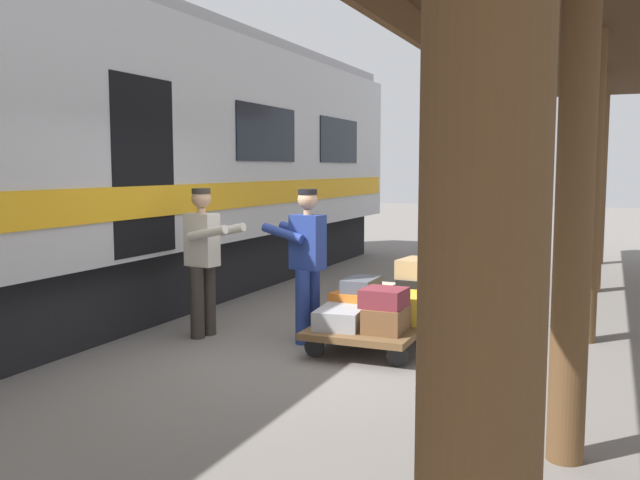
# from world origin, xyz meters

# --- Properties ---
(ground_plane) EXTENTS (60.00, 60.00, 0.00)m
(ground_plane) POSITION_xyz_m (0.00, 0.00, 0.00)
(ground_plane) COLOR slate
(platform_canopy) EXTENTS (3.20, 17.76, 3.56)m
(platform_canopy) POSITION_xyz_m (-2.28, -0.00, 3.28)
(platform_canopy) COLOR brown
(platform_canopy) RESTS_ON ground_plane
(train_car) EXTENTS (3.02, 17.14, 4.00)m
(train_car) POSITION_xyz_m (3.79, 0.00, 2.06)
(train_car) COLOR #B7BABF
(train_car) RESTS_ON ground_plane
(luggage_cart) EXTENTS (1.10, 2.05, 0.28)m
(luggage_cart) POSITION_xyz_m (-0.25, -0.77, 0.24)
(luggage_cart) COLOR brown
(luggage_cart) RESTS_ON ground_plane
(suitcase_cream_canvas) EXTENTS (0.43, 0.57, 0.26)m
(suitcase_cream_canvas) POSITION_xyz_m (-0.01, -1.33, 0.41)
(suitcase_cream_canvas) COLOR beige
(suitcase_cream_canvas) RESTS_ON luggage_cart
(suitcase_yellow_case) EXTENTS (0.53, 0.64, 0.29)m
(suitcase_yellow_case) POSITION_xyz_m (-0.50, -0.77, 0.42)
(suitcase_yellow_case) COLOR gold
(suitcase_yellow_case) RESTS_ON luggage_cart
(suitcase_gray_aluminum) EXTENTS (0.53, 0.69, 0.20)m
(suitcase_gray_aluminum) POSITION_xyz_m (-0.01, -0.21, 0.38)
(suitcase_gray_aluminum) COLOR #9EA0A5
(suitcase_gray_aluminum) RESTS_ON luggage_cart
(suitcase_orange_carryall) EXTENTS (0.55, 0.65, 0.29)m
(suitcase_orange_carryall) POSITION_xyz_m (-0.01, -0.77, 0.42)
(suitcase_orange_carryall) COLOR #CC6B23
(suitcase_orange_carryall) RESTS_ON luggage_cart
(suitcase_brown_leather) EXTENTS (0.39, 0.55, 0.25)m
(suitcase_brown_leather) POSITION_xyz_m (-0.50, -0.21, 0.40)
(suitcase_brown_leather) COLOR brown
(suitcase_brown_leather) RESTS_ON luggage_cart
(suitcase_navy_fabric) EXTENTS (0.48, 0.61, 0.24)m
(suitcase_navy_fabric) POSITION_xyz_m (-0.50, -1.33, 0.40)
(suitcase_navy_fabric) COLOR navy
(suitcase_navy_fabric) RESTS_ON luggage_cart
(suitcase_burgundy_valise) EXTENTS (0.44, 0.43, 0.19)m
(suitcase_burgundy_valise) POSITION_xyz_m (-0.48, -0.18, 0.62)
(suitcase_burgundy_valise) COLOR maroon
(suitcase_burgundy_valise) RESTS_ON suitcase_brown_leather
(suitcase_black_hardshell) EXTENTS (0.40, 0.55, 0.15)m
(suitcase_black_hardshell) POSITION_xyz_m (-0.52, -1.32, 0.59)
(suitcase_black_hardshell) COLOR black
(suitcase_black_hardshell) RESTS_ON suitcase_navy_fabric
(suitcase_tan_vintage) EXTENTS (0.40, 0.55, 0.22)m
(suitcase_tan_vintage) POSITION_xyz_m (-0.50, -1.35, 0.77)
(suitcase_tan_vintage) COLOR tan
(suitcase_tan_vintage) RESTS_ON suitcase_black_hardshell
(suitcase_slate_roller) EXTENTS (0.34, 0.55, 0.14)m
(suitcase_slate_roller) POSITION_xyz_m (-0.02, -0.78, 0.64)
(suitcase_slate_roller) COLOR #4C515B
(suitcase_slate_roller) RESTS_ON suitcase_orange_carryall
(porter_in_overalls) EXTENTS (0.71, 0.51, 1.70)m
(porter_in_overalls) POSITION_xyz_m (0.52, -0.48, 0.93)
(porter_in_overalls) COLOR navy
(porter_in_overalls) RESTS_ON ground_plane
(porter_by_door) EXTENTS (0.70, 0.49, 1.70)m
(porter_by_door) POSITION_xyz_m (1.69, -0.23, 0.93)
(porter_by_door) COLOR #332D28
(porter_by_door) RESTS_ON ground_plane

